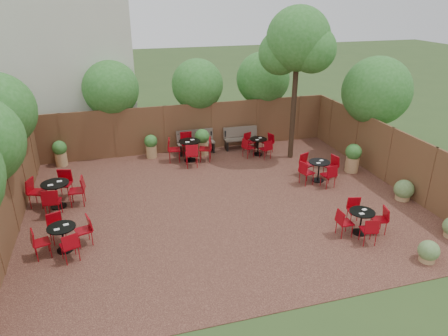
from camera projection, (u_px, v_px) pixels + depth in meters
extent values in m
plane|color=#354F23|center=(223.00, 203.00, 13.07)|extent=(80.00, 80.00, 0.00)
cube|color=#361B16|center=(223.00, 203.00, 13.07)|extent=(12.00, 10.00, 0.02)
cube|color=brown|center=(190.00, 128.00, 17.09)|extent=(12.00, 0.08, 2.00)
cube|color=brown|center=(11.00, 200.00, 11.15)|extent=(0.08, 10.00, 2.00)
cube|color=brown|center=(389.00, 155.00, 14.20)|extent=(0.08, 10.00, 2.00)
cube|color=beige|center=(69.00, 48.00, 17.42)|extent=(5.00, 4.00, 8.00)
sphere|color=#2B6C23|center=(111.00, 89.00, 16.29)|extent=(2.22, 2.22, 2.22)
sphere|color=#2B6C23|center=(197.00, 85.00, 17.10)|extent=(2.15, 2.15, 2.15)
sphere|color=#2B6C23|center=(263.00, 79.00, 18.02)|extent=(2.34, 2.34, 2.34)
sphere|color=#2B6C23|center=(377.00, 91.00, 15.42)|extent=(2.58, 2.58, 2.58)
cylinder|color=black|center=(294.00, 98.00, 15.74)|extent=(0.26, 0.26, 4.87)
sphere|color=#2B6C23|center=(298.00, 39.00, 14.88)|extent=(2.35, 2.35, 2.35)
sphere|color=#2B6C23|center=(280.00, 53.00, 15.31)|extent=(1.64, 1.64, 1.64)
sphere|color=#2B6C23|center=(313.00, 49.00, 14.76)|extent=(1.71, 1.71, 1.71)
cube|color=brown|center=(196.00, 143.00, 16.95)|extent=(1.55, 0.49, 0.05)
cube|color=brown|center=(195.00, 135.00, 17.02)|extent=(1.55, 0.14, 0.47)
cube|color=black|center=(180.00, 150.00, 16.86)|extent=(0.07, 0.46, 0.41)
cube|color=black|center=(213.00, 147.00, 17.22)|extent=(0.07, 0.46, 0.41)
cube|color=brown|center=(242.00, 139.00, 17.46)|extent=(1.49, 0.50, 0.05)
cube|color=brown|center=(240.00, 132.00, 17.53)|extent=(1.48, 0.16, 0.45)
cube|color=black|center=(227.00, 145.00, 17.38)|extent=(0.07, 0.44, 0.39)
cube|color=black|center=(256.00, 143.00, 17.72)|extent=(0.07, 0.44, 0.39)
cylinder|color=black|center=(258.00, 154.00, 16.96)|extent=(0.40, 0.40, 0.03)
cylinder|color=black|center=(258.00, 147.00, 16.83)|extent=(0.05, 0.05, 0.64)
cylinder|color=black|center=(258.00, 139.00, 16.70)|extent=(0.70, 0.70, 0.03)
cube|color=white|center=(260.00, 138.00, 16.78)|extent=(0.15, 0.13, 0.01)
cube|color=white|center=(257.00, 140.00, 16.57)|extent=(0.15, 0.13, 0.01)
cylinder|color=black|center=(318.00, 180.00, 14.60)|extent=(0.43, 0.43, 0.03)
cylinder|color=black|center=(319.00, 171.00, 14.46)|extent=(0.05, 0.05, 0.69)
cylinder|color=black|center=(319.00, 162.00, 14.32)|extent=(0.74, 0.74, 0.03)
cube|color=white|center=(321.00, 160.00, 14.41)|extent=(0.16, 0.13, 0.01)
cube|color=white|center=(319.00, 163.00, 14.18)|extent=(0.16, 0.13, 0.01)
cylinder|color=black|center=(359.00, 232.00, 11.43)|extent=(0.40, 0.40, 0.03)
cylinder|color=black|center=(361.00, 222.00, 11.31)|extent=(0.05, 0.05, 0.64)
cylinder|color=black|center=(362.00, 212.00, 11.18)|extent=(0.69, 0.69, 0.03)
cube|color=white|center=(364.00, 209.00, 11.26)|extent=(0.13, 0.10, 0.01)
cube|color=white|center=(362.00, 214.00, 11.05)|extent=(0.13, 0.10, 0.01)
cylinder|color=black|center=(65.00, 250.00, 10.66)|extent=(0.41, 0.41, 0.03)
cylinder|color=black|center=(63.00, 239.00, 10.53)|extent=(0.05, 0.05, 0.66)
cylinder|color=black|center=(61.00, 227.00, 10.40)|extent=(0.72, 0.72, 0.03)
cube|color=white|center=(66.00, 225.00, 10.48)|extent=(0.16, 0.13, 0.01)
cube|color=white|center=(57.00, 230.00, 10.26)|extent=(0.16, 0.13, 0.01)
cylinder|color=black|center=(59.00, 206.00, 12.83)|extent=(0.48, 0.48, 0.03)
cylinder|color=black|center=(57.00, 195.00, 12.67)|extent=(0.05, 0.05, 0.76)
cylinder|color=black|center=(55.00, 184.00, 12.52)|extent=(0.83, 0.83, 0.03)
cube|color=white|center=(59.00, 181.00, 12.62)|extent=(0.17, 0.14, 0.02)
cube|color=white|center=(50.00, 185.00, 12.37)|extent=(0.17, 0.14, 0.02)
cylinder|color=black|center=(190.00, 160.00, 16.35)|extent=(0.49, 0.49, 0.03)
cylinder|color=black|center=(190.00, 151.00, 16.19)|extent=(0.06, 0.06, 0.78)
cylinder|color=black|center=(189.00, 141.00, 16.03)|extent=(0.84, 0.84, 0.03)
cube|color=white|center=(192.00, 140.00, 16.14)|extent=(0.17, 0.13, 0.02)
cube|color=white|center=(187.00, 142.00, 15.88)|extent=(0.17, 0.13, 0.02)
cylinder|color=tan|center=(152.00, 151.00, 16.58)|extent=(0.43, 0.43, 0.50)
sphere|color=#2B6C23|center=(151.00, 141.00, 16.40)|extent=(0.52, 0.52, 0.52)
cylinder|color=tan|center=(202.00, 148.00, 16.85)|extent=(0.50, 0.50, 0.57)
sphere|color=#2B6C23|center=(202.00, 136.00, 16.65)|extent=(0.59, 0.59, 0.59)
cylinder|color=tan|center=(61.00, 159.00, 15.81)|extent=(0.45, 0.45, 0.52)
sphere|color=#2B6C23|center=(59.00, 148.00, 15.63)|extent=(0.54, 0.54, 0.54)
cylinder|color=tan|center=(352.00, 164.00, 15.25)|extent=(0.49, 0.49, 0.56)
sphere|color=#2B6C23|center=(354.00, 152.00, 15.06)|extent=(0.59, 0.59, 0.59)
cylinder|color=tan|center=(427.00, 258.00, 10.21)|extent=(0.38, 0.38, 0.17)
sphere|color=#5B7D40|center=(429.00, 251.00, 10.13)|extent=(0.52, 0.52, 0.52)
cylinder|color=tan|center=(403.00, 196.00, 13.25)|extent=(0.45, 0.45, 0.21)
sphere|color=#5B7D40|center=(404.00, 189.00, 13.15)|extent=(0.62, 0.62, 0.62)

